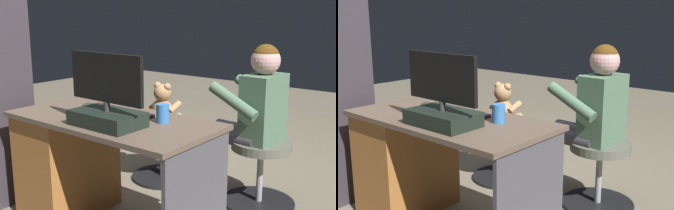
% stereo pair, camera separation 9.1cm
% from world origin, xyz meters
% --- Properties ---
extents(ground_plane, '(10.00, 10.00, 0.00)m').
position_xyz_m(ground_plane, '(0.00, 0.00, 0.00)').
color(ground_plane, '#716855').
extents(desk, '(1.30, 0.63, 0.72)m').
position_xyz_m(desk, '(0.33, 0.43, 0.39)').
color(desk, brown).
rests_on(desk, ground_plane).
extents(monitor, '(0.52, 0.25, 0.40)m').
position_xyz_m(monitor, '(-0.11, 0.56, 0.84)').
color(monitor, black).
rests_on(monitor, desk).
extents(keyboard, '(0.42, 0.14, 0.02)m').
position_xyz_m(keyboard, '(0.01, 0.33, 0.73)').
color(keyboard, black).
rests_on(keyboard, desk).
extents(computer_mouse, '(0.06, 0.10, 0.04)m').
position_xyz_m(computer_mouse, '(0.29, 0.35, 0.74)').
color(computer_mouse, '#1E2A24').
rests_on(computer_mouse, desk).
extents(cup, '(0.07, 0.07, 0.11)m').
position_xyz_m(cup, '(-0.31, 0.32, 0.78)').
color(cup, '#3372BF').
rests_on(cup, desk).
extents(tv_remote, '(0.07, 0.16, 0.02)m').
position_xyz_m(tv_remote, '(0.10, 0.49, 0.73)').
color(tv_remote, black).
rests_on(tv_remote, desk).
extents(notebook_binder, '(0.23, 0.31, 0.02)m').
position_xyz_m(notebook_binder, '(-0.06, 0.51, 0.73)').
color(notebook_binder, beige).
rests_on(notebook_binder, desk).
extents(office_chair_teddy, '(0.50, 0.50, 0.47)m').
position_xyz_m(office_chair_teddy, '(0.27, -0.40, 0.28)').
color(office_chair_teddy, black).
rests_on(office_chair_teddy, ground_plane).
extents(teddy_bear, '(0.24, 0.24, 0.33)m').
position_xyz_m(teddy_bear, '(0.27, -0.41, 0.61)').
color(teddy_bear, '#9C774F').
rests_on(teddy_bear, office_chair_teddy).
extents(visitor_chair, '(0.50, 0.50, 0.47)m').
position_xyz_m(visitor_chair, '(-0.56, -0.45, 0.27)').
color(visitor_chair, black).
rests_on(visitor_chair, ground_plane).
extents(person, '(0.57, 0.50, 1.13)m').
position_xyz_m(person, '(-0.47, -0.45, 0.67)').
color(person, '#49674E').
rests_on(person, ground_plane).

